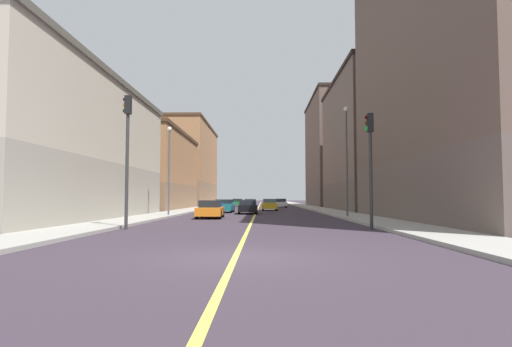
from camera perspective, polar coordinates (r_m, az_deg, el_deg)
The scene contains 21 objects.
ground_plane at distance 10.98m, azimuth -2.82°, elevation -11.34°, with size 400.00×400.00×0.00m, color #362C38.
sidewalk_left at distance 60.27m, azimuth 7.70°, elevation -4.64°, with size 2.92×168.00×0.15m, color #9E9B93.
sidewalk_right at distance 60.46m, azimuth -7.10°, elevation -4.64°, with size 2.92×168.00×0.15m, color #9E9B93.
lane_center_stripe at distance 59.87m, azimuth 0.29°, elevation -4.74°, with size 0.16×154.00×0.01m, color #E5D14C.
building_left_near at distance 31.07m, azimuth 27.49°, elevation 15.30°, with size 10.08×23.13×22.48m.
building_left_mid at distance 51.14m, azimuth 16.18°, elevation 3.87°, with size 10.08×20.52×15.56m.
building_left_far at distance 74.47m, azimuth 11.34°, elevation 2.87°, with size 10.08×21.57×18.84m.
building_right_corner at distance 31.70m, azimuth -26.95°, elevation 3.19°, with size 10.08×24.42×9.81m.
building_right_midblock at distance 54.47m, azimuth -14.82°, elevation 0.34°, with size 10.08×20.34×9.73m.
building_right_distant at distance 78.90m, azimuth -9.86°, elevation 1.08°, with size 10.08×24.98×14.92m.
traffic_light_left_near at distance 20.80m, azimuth 15.34°, elevation 2.65°, with size 0.40×0.32×5.59m.
traffic_light_right_near at distance 21.27m, azimuth -17.21°, elevation 3.98°, with size 0.40×0.32×6.51m.
street_lamp_left_near at distance 31.54m, azimuth 12.27°, elevation 3.09°, with size 0.36×0.36×8.13m.
street_lamp_right_near at distance 34.45m, azimuth -11.79°, elevation 1.67°, with size 0.36×0.36×7.12m.
car_white at distance 64.20m, azimuth 3.37°, elevation -4.07°, with size 1.91×4.16×1.33m.
car_orange at distance 31.13m, azimuth -6.24°, elevation -4.91°, with size 1.95×4.45×1.32m.
car_blue at distance 56.53m, azimuth -0.83°, elevation -4.17°, with size 1.90×4.18×1.31m.
car_yellow at distance 49.12m, azimuth 1.86°, elevation -4.31°, with size 1.78×3.98×1.36m.
car_teal at distance 42.75m, azimuth -4.35°, elevation -4.45°, with size 1.93×4.19×1.33m.
car_green at distance 72.29m, azimuth -2.49°, elevation -4.00°, with size 2.01×4.08×1.29m.
car_black at distance 39.02m, azimuth -1.16°, elevation -4.60°, with size 1.93×4.15×1.30m.
Camera 1 is at (0.71, -10.84, 1.54)m, focal length 29.26 mm.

